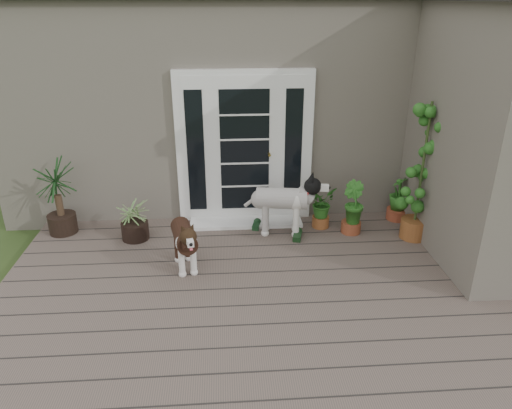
{
  "coord_description": "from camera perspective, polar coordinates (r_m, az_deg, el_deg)",
  "views": [
    {
      "loc": [
        -0.5,
        -3.82,
        3.14
      ],
      "look_at": [
        -0.1,
        1.75,
        0.7
      ],
      "focal_mm": 33.48,
      "sensor_mm": 36.0,
      "label": 1
    }
  ],
  "objects": [
    {
      "name": "deck",
      "position": [
        5.25,
        2.18,
        -12.35
      ],
      "size": [
        6.2,
        4.6,
        0.12
      ],
      "primitive_type": "cube",
      "color": "#6B5B4C",
      "rests_on": "ground"
    },
    {
      "name": "clog_left",
      "position": [
        6.52,
        4.97,
        -3.64
      ],
      "size": [
        0.21,
        0.34,
        0.09
      ],
      "primitive_type": null,
      "rotation": [
        0.0,
        0.0,
        -0.24
      ],
      "color": "black",
      "rests_on": "deck"
    },
    {
      "name": "spider_plant",
      "position": [
        6.57,
        -14.4,
        -1.44
      ],
      "size": [
        0.78,
        0.78,
        0.64
      ],
      "primitive_type": null,
      "rotation": [
        0.0,
        0.0,
        0.35
      ],
      "color": "#7E955B",
      "rests_on": "deck"
    },
    {
      "name": "sapling",
      "position": [
        6.51,
        19.23,
        3.81
      ],
      "size": [
        0.7,
        0.7,
        1.92
      ],
      "primitive_type": null,
      "rotation": [
        0.0,
        0.0,
        0.27
      ],
      "color": "#1B6122",
      "rests_on": "deck"
    },
    {
      "name": "herb_c",
      "position": [
        7.26,
        16.61,
        0.24
      ],
      "size": [
        0.47,
        0.47,
        0.53
      ],
      "primitive_type": "imported",
      "rotation": [
        0.0,
        0.0,
        4.14
      ],
      "color": "#295819",
      "rests_on": "deck"
    },
    {
      "name": "door_unit",
      "position": [
        6.72,
        -1.37,
        6.76
      ],
      "size": [
        1.9,
        0.14,
        2.15
      ],
      "primitive_type": "cube",
      "color": "white",
      "rests_on": "deck"
    },
    {
      "name": "clog_right",
      "position": [
        6.79,
        0.06,
        -2.42
      ],
      "size": [
        0.19,
        0.3,
        0.08
      ],
      "primitive_type": null,
      "rotation": [
        0.0,
        0.0,
        -0.22
      ],
      "color": "#16381C",
      "rests_on": "deck"
    },
    {
      "name": "house_main",
      "position": [
        8.63,
        -0.72,
        12.99
      ],
      "size": [
        7.4,
        4.0,
        3.1
      ],
      "primitive_type": "cube",
      "color": "#665E54",
      "rests_on": "ground"
    },
    {
      "name": "herb_a",
      "position": [
        6.79,
        7.79,
        -0.75
      ],
      "size": [
        0.55,
        0.55,
        0.49
      ],
      "primitive_type": "imported",
      "rotation": [
        0.0,
        0.0,
        0.81
      ],
      "color": "#1A5317",
      "rests_on": "deck"
    },
    {
      "name": "door_step",
      "position": [
        6.91,
        -1.21,
        -2.08
      ],
      "size": [
        1.6,
        0.4,
        0.05
      ],
      "primitive_type": "cube",
      "color": "white",
      "rests_on": "deck"
    },
    {
      "name": "house_wing",
      "position": [
        6.51,
        27.75,
        6.74
      ],
      "size": [
        1.6,
        2.4,
        3.1
      ],
      "primitive_type": "cube",
      "color": "#665E54",
      "rests_on": "ground"
    },
    {
      "name": "herb_b",
      "position": [
        6.69,
        11.38,
        -1.21
      ],
      "size": [
        0.46,
        0.46,
        0.53
      ],
      "primitive_type": "imported",
      "rotation": [
        0.0,
        0.0,
        1.95
      ],
      "color": "#225618",
      "rests_on": "deck"
    },
    {
      "name": "yucca",
      "position": [
        6.99,
        -22.57,
        0.8
      ],
      "size": [
        0.96,
        0.96,
        1.05
      ],
      "primitive_type": null,
      "rotation": [
        0.0,
        0.0,
        -0.41
      ],
      "color": "black",
      "rests_on": "deck"
    },
    {
      "name": "white_dog",
      "position": [
        6.49,
        3.05,
        -0.42
      ],
      "size": [
        0.97,
        0.52,
        0.77
      ],
      "primitive_type": null,
      "rotation": [
        0.0,
        0.0,
        -1.72
      ],
      "color": "white",
      "rests_on": "deck"
    },
    {
      "name": "brindle_dog",
      "position": [
        5.74,
        -8.54,
        -4.74
      ],
      "size": [
        0.5,
        0.83,
        0.64
      ],
      "primitive_type": null,
      "rotation": [
        0.0,
        0.0,
        3.37
      ],
      "color": "#381F14",
      "rests_on": "deck"
    }
  ]
}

